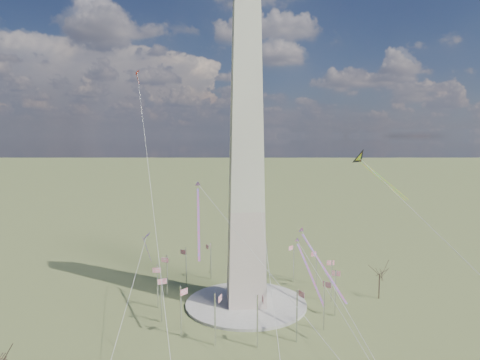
{
  "coord_description": "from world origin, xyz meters",
  "views": [
    {
      "loc": [
        -12.73,
        -122.47,
        50.16
      ],
      "look_at": [
        -1.82,
        0.0,
        37.53
      ],
      "focal_mm": 32.0,
      "sensor_mm": 36.0,
      "label": 1
    }
  ],
  "objects": [
    {
      "name": "ground",
      "position": [
        0.0,
        0.0,
        0.0
      ],
      "size": [
        2000.0,
        2000.0,
        0.0
      ],
      "primitive_type": "plane",
      "color": "#47582C",
      "rests_on": "ground"
    },
    {
      "name": "plaza",
      "position": [
        0.0,
        0.0,
        0.4
      ],
      "size": [
        36.0,
        36.0,
        0.8
      ],
      "primitive_type": "cylinder",
      "color": "#AFA8A0",
      "rests_on": "ground"
    },
    {
      "name": "washington_monument",
      "position": [
        0.0,
        0.0,
        47.95
      ],
      "size": [
        15.56,
        15.56,
        100.0
      ],
      "color": "beige",
      "rests_on": "plaza"
    },
    {
      "name": "flagpole_ring",
      "position": [
        -0.0,
        -0.0,
        7.27
      ],
      "size": [
        54.4,
        54.4,
        13.0
      ],
      "color": "silver",
      "rests_on": "ground"
    },
    {
      "name": "tree_near",
      "position": [
        41.61,
        1.35,
        8.31
      ],
      "size": [
        6.66,
        6.66,
        11.66
      ],
      "color": "#443129",
      "rests_on": "ground"
    },
    {
      "name": "kite_delta_black",
      "position": [
        38.38,
        10.22,
        42.39
      ],
      "size": [
        14.91,
        16.67,
        15.03
      ],
      "rotation": [
        0.0,
        0.0,
        3.83
      ],
      "color": "black",
      "rests_on": "ground"
    },
    {
      "name": "kite_diamond_purple",
      "position": [
        -29.81,
        7.78,
        18.74
      ],
      "size": [
        2.46,
        3.28,
        9.58
      ],
      "rotation": [
        0.0,
        0.0,
        2.33
      ],
      "color": "#3F1B7C",
      "rests_on": "ground"
    },
    {
      "name": "kite_streamer_left",
      "position": [
        16.82,
        -15.04,
        19.26
      ],
      "size": [
        7.89,
        20.44,
        14.51
      ],
      "rotation": [
        0.0,
        0.0,
        3.46
      ],
      "color": "red",
      "rests_on": "ground"
    },
    {
      "name": "kite_streamer_mid",
      "position": [
        -13.86,
        -7.7,
        30.91
      ],
      "size": [
        2.3,
        24.47,
        16.81
      ],
      "rotation": [
        0.0,
        0.0,
        3.16
      ],
      "color": "red",
      "rests_on": "ground"
    },
    {
      "name": "kite_streamer_right",
      "position": [
        19.04,
        4.44,
        11.29
      ],
      "size": [
        4.59,
        21.85,
        15.05
      ],
      "rotation": [
        0.0,
        0.0,
        3.29
      ],
      "color": "red",
      "rests_on": "ground"
    },
    {
      "name": "kite_small_red",
      "position": [
        -35.21,
        34.06,
        72.15
      ],
      "size": [
        1.5,
        2.26,
        4.84
      ],
      "rotation": [
        0.0,
        0.0,
        2.55
      ],
      "color": "red",
      "rests_on": "ground"
    },
    {
      "name": "kite_small_white",
      "position": [
        4.49,
        44.27,
        68.15
      ],
      "size": [
        1.87,
        1.63,
        4.86
      ],
      "rotation": [
        0.0,
        0.0,
        3.21
      ],
      "color": "silver",
      "rests_on": "ground"
    }
  ]
}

